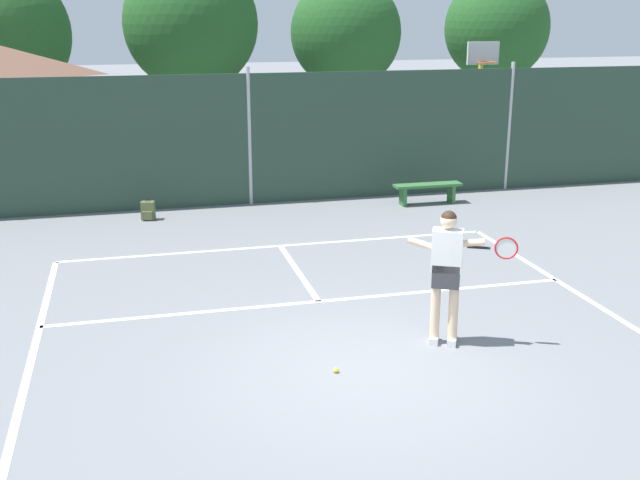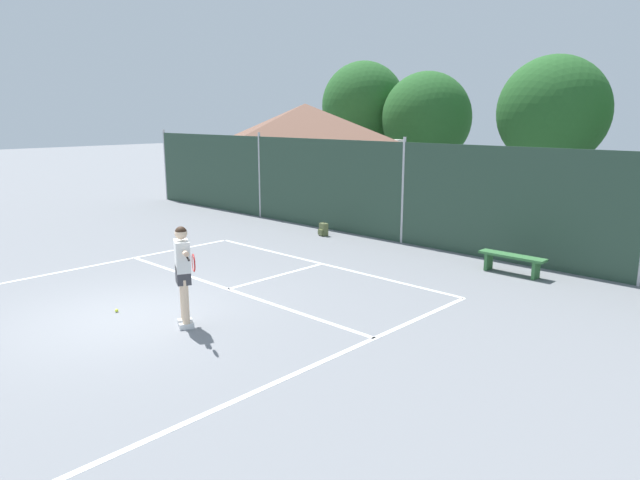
{
  "view_description": "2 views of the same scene",
  "coord_description": "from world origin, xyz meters",
  "px_view_note": "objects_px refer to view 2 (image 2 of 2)",
  "views": [
    {
      "loc": [
        -2.68,
        -8.3,
        4.32
      ],
      "look_at": [
        0.26,
        3.43,
        0.7
      ],
      "focal_mm": 43.04,
      "sensor_mm": 36.0,
      "label": 1
    },
    {
      "loc": [
        9.76,
        -4.84,
        3.76
      ],
      "look_at": [
        0.47,
        4.93,
        0.79
      ],
      "focal_mm": 31.94,
      "sensor_mm": 36.0,
      "label": 2
    }
  ],
  "objects_px": {
    "tennis_ball": "(117,311)",
    "courtside_bench": "(512,260)",
    "tennis_player": "(183,268)",
    "backpack_olive": "(323,230)"
  },
  "relations": [
    {
      "from": "tennis_ball",
      "to": "tennis_player",
      "type": "bearing_deg",
      "value": 16.71
    },
    {
      "from": "tennis_player",
      "to": "courtside_bench",
      "type": "distance_m",
      "value": 7.91
    },
    {
      "from": "tennis_player",
      "to": "backpack_olive",
      "type": "relative_size",
      "value": 4.01
    },
    {
      "from": "tennis_ball",
      "to": "courtside_bench",
      "type": "bearing_deg",
      "value": 61.1
    },
    {
      "from": "tennis_player",
      "to": "backpack_olive",
      "type": "xyz_separation_m",
      "value": [
        -3.65,
        7.53,
        -0.92
      ]
    },
    {
      "from": "tennis_player",
      "to": "tennis_ball",
      "type": "relative_size",
      "value": 28.1
    },
    {
      "from": "courtside_bench",
      "to": "tennis_player",
      "type": "bearing_deg",
      "value": -110.11
    },
    {
      "from": "courtside_bench",
      "to": "tennis_ball",
      "type": "bearing_deg",
      "value": -118.9
    },
    {
      "from": "tennis_player",
      "to": "tennis_ball",
      "type": "height_order",
      "value": "tennis_player"
    },
    {
      "from": "tennis_ball",
      "to": "courtside_bench",
      "type": "height_order",
      "value": "courtside_bench"
    }
  ]
}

